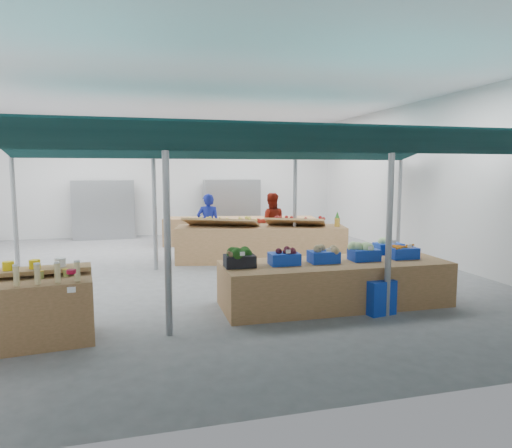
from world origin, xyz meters
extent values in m
plane|color=slate|center=(0.00, 0.00, 0.00)|extent=(13.00, 13.00, 0.00)
plane|color=silver|center=(0.00, 0.00, 4.20)|extent=(13.00, 13.00, 0.00)
plane|color=silver|center=(0.00, 6.50, 2.10)|extent=(12.00, 0.00, 12.00)
plane|color=silver|center=(6.00, 0.00, 2.10)|extent=(0.00, 13.00, 13.00)
cylinder|color=gray|center=(-4.00, 0.50, 1.50)|extent=(0.10, 0.10, 3.00)
cylinder|color=gray|center=(-1.00, -4.00, 1.50)|extent=(0.10, 0.10, 3.00)
cylinder|color=gray|center=(-1.00, 0.50, 1.50)|extent=(0.10, 0.10, 3.00)
cylinder|color=gray|center=(2.50, -4.00, 1.50)|extent=(0.10, 0.10, 3.00)
cylinder|color=gray|center=(2.50, 0.50, 1.50)|extent=(0.10, 0.10, 3.00)
cylinder|color=gray|center=(5.50, 0.50, 1.50)|extent=(0.10, 0.10, 3.00)
cylinder|color=gray|center=(0.75, -4.00, 2.85)|extent=(10.00, 0.06, 0.06)
cylinder|color=gray|center=(0.75, 0.50, 2.85)|extent=(10.00, 0.06, 0.06)
cube|color=#0A2A2C|center=(0.75, -4.65, 2.78)|extent=(9.50, 1.28, 0.30)
cube|color=#0A2A2C|center=(0.75, -3.35, 2.78)|extent=(9.50, 1.28, 0.30)
cube|color=#0A2A2C|center=(0.75, -0.15, 2.78)|extent=(9.50, 1.28, 0.30)
cube|color=#0A2A2C|center=(0.75, 1.15, 2.78)|extent=(9.50, 1.28, 0.30)
cube|color=#B23F33|center=(-2.50, 6.00, 1.00)|extent=(2.00, 0.50, 2.00)
cube|color=#B23F33|center=(2.00, 6.00, 1.00)|extent=(2.00, 0.50, 2.00)
cube|color=brown|center=(-3.04, -3.87, 0.44)|extent=(2.08, 1.11, 0.88)
cube|color=#997247|center=(-3.07, -3.60, 0.96)|extent=(2.02, 0.61, 0.06)
cube|color=brown|center=(1.93, -3.23, 0.39)|extent=(3.98, 1.35, 0.77)
cube|color=brown|center=(1.69, 0.80, 0.46)|extent=(4.45, 1.99, 0.93)
cube|color=brown|center=(1.77, 3.69, 0.43)|extent=(4.89, 1.87, 0.86)
cube|color=#1036AE|center=(2.43, -3.88, 0.28)|extent=(0.53, 0.41, 0.57)
imported|color=#18249D|center=(0.49, 1.90, 0.87)|extent=(0.71, 0.55, 1.73)
imported|color=maroon|center=(2.29, 1.90, 0.87)|extent=(0.97, 0.83, 1.73)
cube|color=black|center=(0.22, -3.22, 0.87)|extent=(0.50, 0.36, 0.20)
cube|color=white|center=(0.21, -3.44, 1.03)|extent=(0.08, 0.01, 0.06)
cube|color=#1036AE|center=(0.99, -3.23, 0.87)|extent=(0.50, 0.36, 0.20)
cube|color=white|center=(0.99, -3.45, 1.03)|extent=(0.08, 0.01, 0.06)
cube|color=#1036AE|center=(1.71, -3.23, 0.87)|extent=(0.50, 0.36, 0.20)
cube|color=white|center=(1.70, -3.45, 1.03)|extent=(0.08, 0.01, 0.06)
cube|color=#1036AE|center=(2.48, -3.24, 0.87)|extent=(0.50, 0.36, 0.20)
cube|color=white|center=(2.48, -3.46, 1.03)|extent=(0.08, 0.01, 0.06)
cube|color=#1036AE|center=(3.25, -3.24, 0.87)|extent=(0.50, 0.36, 0.20)
cube|color=white|center=(3.25, -3.46, 1.03)|extent=(0.08, 0.01, 0.06)
sphere|color=brown|center=(0.05, -3.35, 1.01)|extent=(0.09, 0.09, 0.09)
sphere|color=brown|center=(0.00, -3.37, 1.05)|extent=(0.06, 0.06, 0.06)
cylinder|color=#B20B28|center=(-2.22, -4.45, 1.10)|extent=(0.12, 0.12, 0.05)
cube|color=white|center=(-2.22, -4.51, 0.88)|extent=(0.10, 0.01, 0.07)
cube|color=#997247|center=(0.66, 0.94, 1.05)|extent=(2.00, 1.45, 0.26)
cube|color=#997247|center=(2.51, 0.50, 1.05)|extent=(1.65, 1.28, 0.26)
cylinder|color=#8C6019|center=(3.57, 0.26, 1.04)|extent=(0.14, 0.14, 0.22)
cone|color=#26661E|center=(3.57, 0.26, 1.23)|extent=(0.12, 0.12, 0.18)
cube|color=#1036AE|center=(3.25, -2.75, 0.87)|extent=(0.52, 0.38, 0.20)
cube|color=white|center=(3.24, -2.97, 1.03)|extent=(0.08, 0.01, 0.06)
camera|label=1|loc=(-1.40, -10.46, 2.36)|focal=32.00mm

